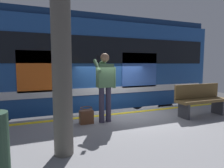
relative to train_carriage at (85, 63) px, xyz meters
The scene contains 10 objects.
ground_plane 3.57m from the train_carriage, 103.34° to the left, with size 26.33×26.33×0.00m, color #3D3D3F.
platform 4.72m from the train_carriage, 97.58° to the left, with size 17.55×3.69×1.11m, color gray.
safety_line 3.11m from the train_carriage, 101.88° to the left, with size 17.20×0.16×0.01m, color yellow.
track_rail_near 2.69m from the train_carriage, 128.23° to the left, with size 22.82×0.08×0.16m, color slate.
track_rail_far 2.69m from the train_carriage, 127.76° to the right, with size 22.82×0.08×0.16m, color slate.
train_carriage is the anchor object (origin of this frame).
passenger 3.31m from the train_carriage, 84.38° to the left, with size 0.57×0.55×1.74m.
handbag 3.57m from the train_carriage, 76.07° to the left, with size 0.33×0.30×0.40m.
station_column 4.96m from the train_carriage, 71.51° to the left, with size 0.31×0.31×3.71m, color #59544C.
bench 4.55m from the train_carriage, 122.83° to the left, with size 1.59×0.44×0.90m.
Camera 1 is at (2.56, 5.47, 2.58)m, focal length 31.24 mm.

